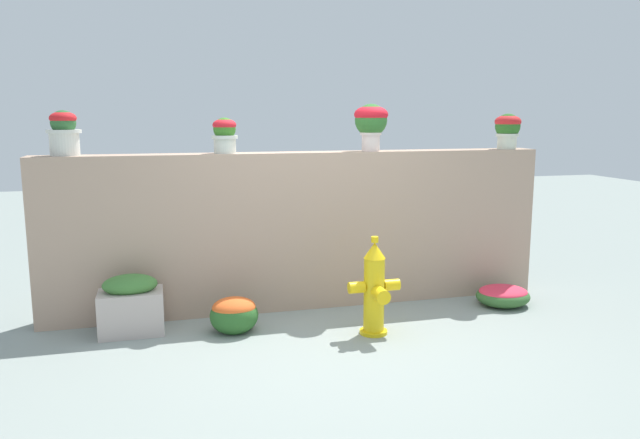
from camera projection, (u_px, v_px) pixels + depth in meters
ground_plane at (336, 347)px, 5.02m from camera, size 24.00×24.00×0.00m
stone_wall at (303, 230)px, 5.99m from camera, size 4.92×0.30×1.53m
potted_plant_0 at (64, 131)px, 5.32m from camera, size 0.29×0.29×0.39m
potted_plant_1 at (225, 133)px, 5.64m from camera, size 0.24×0.24×0.33m
potted_plant_2 at (371, 121)px, 5.98m from camera, size 0.33×0.33×0.46m
potted_plant_3 at (508, 128)px, 6.35m from camera, size 0.27×0.27×0.37m
fire_hydrant at (374, 290)px, 5.25m from camera, size 0.46×0.36×0.86m
flower_bush_left at (503, 295)px, 6.10m from camera, size 0.54×0.49×0.21m
flower_bush_right at (234, 313)px, 5.34m from camera, size 0.42×0.38×0.33m
planter_box at (131, 305)px, 5.29m from camera, size 0.54×0.34×0.53m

